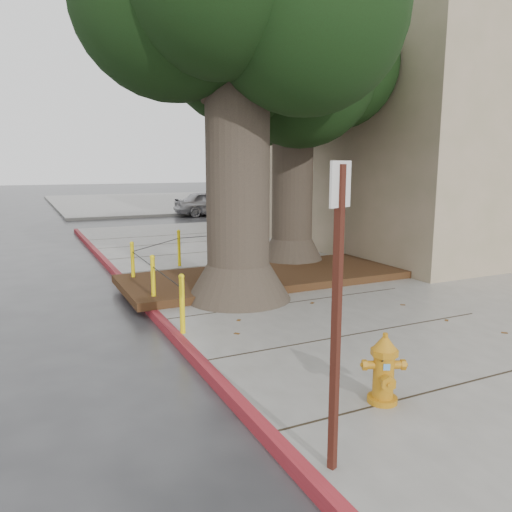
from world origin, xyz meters
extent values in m
plane|color=#28282B|center=(0.00, 0.00, 0.00)|extent=(140.00, 140.00, 0.00)
cube|color=slate|center=(6.00, 2.50, 0.07)|extent=(16.00, 26.00, 0.15)
cube|color=slate|center=(6.00, 30.00, 0.07)|extent=(16.00, 20.00, 0.15)
cube|color=maroon|center=(-2.00, 2.50, 0.07)|extent=(0.14, 26.00, 0.16)
cube|color=black|center=(0.90, 3.90, 0.23)|extent=(6.40, 2.60, 0.16)
cube|color=tan|center=(10.00, 8.50, 5.00)|extent=(12.00, 13.00, 10.00)
cube|color=silver|center=(16.00, 26.00, 4.50)|extent=(10.00, 10.00, 9.00)
cube|color=slate|center=(22.00, 32.00, 6.00)|extent=(12.00, 14.00, 12.00)
cone|color=#4C3F33|center=(-0.30, 2.70, 0.50)|extent=(2.04, 2.04, 0.70)
cylinder|color=#4C3F33|center=(-0.30, 2.70, 2.53)|extent=(1.20, 1.20, 4.22)
sphere|color=black|center=(0.80, 3.10, 5.45)|extent=(3.00, 3.00, 3.00)
cone|color=#4C3F33|center=(2.30, 5.20, 0.50)|extent=(1.77, 1.77, 0.70)
cylinder|color=#4C3F33|center=(2.30, 5.20, 2.32)|extent=(1.04, 1.04, 3.84)
sphere|color=black|center=(2.30, 5.20, 5.42)|extent=(3.80, 3.80, 3.80)
sphere|color=black|center=(3.40, 5.60, 4.99)|extent=(3.00, 3.00, 3.00)
cylinder|color=yellow|center=(-1.90, 1.20, 0.60)|extent=(0.08, 0.08, 0.90)
sphere|color=yellow|center=(-1.90, 1.20, 1.05)|extent=(0.09, 0.09, 0.09)
cylinder|color=yellow|center=(-1.90, 3.00, 0.60)|extent=(0.08, 0.08, 0.90)
sphere|color=yellow|center=(-1.90, 3.00, 1.05)|extent=(0.09, 0.09, 0.09)
cylinder|color=yellow|center=(-1.90, 4.80, 0.60)|extent=(0.08, 0.08, 0.90)
sphere|color=yellow|center=(-1.90, 4.80, 1.05)|extent=(0.09, 0.09, 0.09)
cylinder|color=yellow|center=(-0.40, 6.30, 0.60)|extent=(0.08, 0.08, 0.90)
sphere|color=yellow|center=(-0.40, 6.30, 1.05)|extent=(0.09, 0.09, 0.09)
cylinder|color=yellow|center=(1.80, 6.50, 0.60)|extent=(0.08, 0.08, 0.90)
sphere|color=yellow|center=(1.80, 6.50, 1.05)|extent=(0.09, 0.09, 0.09)
cylinder|color=black|center=(-1.90, 2.10, 0.87)|extent=(0.02, 1.80, 0.02)
cylinder|color=black|center=(-1.90, 3.90, 0.87)|extent=(0.02, 1.80, 0.02)
cylinder|color=black|center=(-1.15, 5.55, 0.87)|extent=(1.51, 1.51, 0.02)
cylinder|color=black|center=(0.70, 6.40, 0.87)|extent=(2.20, 0.22, 0.02)
cylinder|color=orange|center=(-0.61, -1.95, 0.18)|extent=(0.44, 0.44, 0.06)
cylinder|color=orange|center=(-0.61, -1.95, 0.46)|extent=(0.30, 0.30, 0.52)
cylinder|color=orange|center=(-0.61, -1.95, 0.73)|extent=(0.40, 0.40, 0.07)
cone|color=orange|center=(-0.61, -1.95, 0.83)|extent=(0.37, 0.37, 0.14)
cylinder|color=orange|center=(-0.61, -1.95, 0.92)|extent=(0.08, 0.08, 0.05)
cylinder|color=orange|center=(-0.73, -1.90, 0.58)|extent=(0.17, 0.14, 0.09)
cylinder|color=orange|center=(-0.48, -2.01, 0.58)|extent=(0.17, 0.14, 0.09)
cylinder|color=orange|center=(-0.66, -2.07, 0.46)|extent=(0.18, 0.19, 0.13)
cube|color=#5999D8|center=(-0.65, -2.06, 0.60)|extent=(0.07, 0.03, 0.07)
cube|color=#471911|center=(-1.79, -2.73, 1.44)|extent=(0.08, 0.08, 2.58)
cube|color=silver|center=(-1.79, -2.73, 2.57)|extent=(0.25, 0.11, 0.36)
imported|color=#A5A4A9|center=(5.47, 19.65, 0.67)|extent=(4.06, 1.86, 1.35)
imported|color=maroon|center=(10.83, 19.74, 0.55)|extent=(3.35, 1.29, 1.09)
camera|label=1|loc=(-4.07, -5.97, 2.72)|focal=35.00mm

